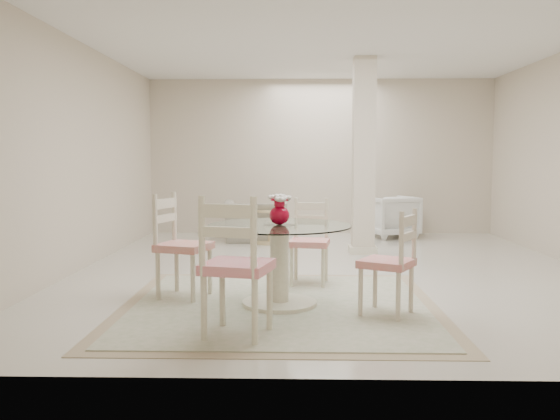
{
  "coord_description": "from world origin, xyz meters",
  "views": [
    {
      "loc": [
        -0.46,
        -6.96,
        1.32
      ],
      "look_at": [
        -0.59,
        -1.55,
        0.85
      ],
      "focal_mm": 38.0,
      "sensor_mm": 36.0,
      "label": 1
    }
  ],
  "objects_px": {
    "dining_table": "(279,265)",
    "dining_chair_west": "(177,238)",
    "side_table": "(270,228)",
    "red_vase": "(280,210)",
    "recliner_taupe": "(255,221)",
    "dining_chair_south": "(234,256)",
    "armchair_white": "(391,216)",
    "column": "(364,156)",
    "dining_chair_east": "(394,255)",
    "dining_chair_north": "(310,235)"
  },
  "relations": [
    {
      "from": "dining_chair_west",
      "to": "recliner_taupe",
      "type": "relative_size",
      "value": 1.11
    },
    {
      "from": "dining_chair_south",
      "to": "recliner_taupe",
      "type": "relative_size",
      "value": 1.19
    },
    {
      "from": "dining_chair_south",
      "to": "armchair_white",
      "type": "distance_m",
      "value": 6.05
    },
    {
      "from": "red_vase",
      "to": "recliner_taupe",
      "type": "distance_m",
      "value": 4.3
    },
    {
      "from": "red_vase",
      "to": "dining_chair_east",
      "type": "bearing_deg",
      "value": -18.3
    },
    {
      "from": "red_vase",
      "to": "dining_chair_south",
      "type": "height_order",
      "value": "dining_chair_south"
    },
    {
      "from": "dining_chair_east",
      "to": "side_table",
      "type": "height_order",
      "value": "dining_chair_east"
    },
    {
      "from": "armchair_white",
      "to": "dining_chair_west",
      "type": "bearing_deg",
      "value": 37.76
    },
    {
      "from": "dining_chair_north",
      "to": "armchair_white",
      "type": "height_order",
      "value": "dining_chair_north"
    },
    {
      "from": "dining_chair_east",
      "to": "red_vase",
      "type": "bearing_deg",
      "value": -79.13
    },
    {
      "from": "dining_chair_east",
      "to": "dining_chair_west",
      "type": "relative_size",
      "value": 0.91
    },
    {
      "from": "dining_chair_south",
      "to": "recliner_taupe",
      "type": "xyz_separation_m",
      "value": [
        -0.2,
        5.21,
        -0.3
      ]
    },
    {
      "from": "dining_table",
      "to": "dining_chair_north",
      "type": "height_order",
      "value": "dining_chair_north"
    },
    {
      "from": "dining_chair_north",
      "to": "red_vase",
      "type": "bearing_deg",
      "value": -98.7
    },
    {
      "from": "dining_chair_east",
      "to": "dining_chair_west",
      "type": "distance_m",
      "value": 2.04
    },
    {
      "from": "red_vase",
      "to": "side_table",
      "type": "height_order",
      "value": "red_vase"
    },
    {
      "from": "dining_chair_south",
      "to": "armchair_white",
      "type": "bearing_deg",
      "value": -96.53
    },
    {
      "from": "column",
      "to": "dining_chair_north",
      "type": "distance_m",
      "value": 2.38
    },
    {
      "from": "column",
      "to": "dining_chair_west",
      "type": "height_order",
      "value": "column"
    },
    {
      "from": "dining_table",
      "to": "red_vase",
      "type": "height_order",
      "value": "red_vase"
    },
    {
      "from": "dining_chair_east",
      "to": "armchair_white",
      "type": "bearing_deg",
      "value": -159.68
    },
    {
      "from": "dining_table",
      "to": "dining_chair_west",
      "type": "xyz_separation_m",
      "value": [
        -0.97,
        0.31,
        0.2
      ]
    },
    {
      "from": "dining_table",
      "to": "dining_chair_west",
      "type": "distance_m",
      "value": 1.04
    },
    {
      "from": "dining_chair_north",
      "to": "dining_chair_south",
      "type": "xyz_separation_m",
      "value": [
        -0.6,
        -1.95,
        0.09
      ]
    },
    {
      "from": "column",
      "to": "dining_chair_west",
      "type": "relative_size",
      "value": 2.46
    },
    {
      "from": "red_vase",
      "to": "dining_chair_east",
      "type": "height_order",
      "value": "red_vase"
    },
    {
      "from": "dining_chair_east",
      "to": "recliner_taupe",
      "type": "distance_m",
      "value": 4.79
    },
    {
      "from": "recliner_taupe",
      "to": "armchair_white",
      "type": "relative_size",
      "value": 1.27
    },
    {
      "from": "dining_chair_west",
      "to": "red_vase",
      "type": "bearing_deg",
      "value": -90.35
    },
    {
      "from": "dining_chair_west",
      "to": "dining_table",
      "type": "bearing_deg",
      "value": -90.35
    },
    {
      "from": "dining_chair_north",
      "to": "side_table",
      "type": "xyz_separation_m",
      "value": [
        -0.54,
        2.98,
        -0.28
      ]
    },
    {
      "from": "dining_chair_east",
      "to": "recliner_taupe",
      "type": "bearing_deg",
      "value": -133.03
    },
    {
      "from": "recliner_taupe",
      "to": "red_vase",
      "type": "bearing_deg",
      "value": 92.41
    },
    {
      "from": "dining_table",
      "to": "dining_chair_north",
      "type": "xyz_separation_m",
      "value": [
        0.3,
        0.97,
        0.15
      ]
    },
    {
      "from": "recliner_taupe",
      "to": "dining_table",
      "type": "bearing_deg",
      "value": 92.4
    },
    {
      "from": "dining_chair_north",
      "to": "dining_chair_east",
      "type": "bearing_deg",
      "value": -54.42
    },
    {
      "from": "dining_chair_south",
      "to": "recliner_taupe",
      "type": "bearing_deg",
      "value": -74.57
    },
    {
      "from": "red_vase",
      "to": "column",
      "type": "bearing_deg",
      "value": 70.38
    },
    {
      "from": "dining_chair_east",
      "to": "side_table",
      "type": "xyz_separation_m",
      "value": [
        -1.21,
        4.26,
        -0.28
      ]
    },
    {
      "from": "red_vase",
      "to": "dining_chair_west",
      "type": "relative_size",
      "value": 0.25
    },
    {
      "from": "red_vase",
      "to": "armchair_white",
      "type": "height_order",
      "value": "red_vase"
    },
    {
      "from": "dining_table",
      "to": "side_table",
      "type": "xyz_separation_m",
      "value": [
        -0.25,
        3.95,
        -0.13
      ]
    },
    {
      "from": "column",
      "to": "dining_table",
      "type": "bearing_deg",
      "value": -109.64
    },
    {
      "from": "recliner_taupe",
      "to": "dining_chair_west",
      "type": "bearing_deg",
      "value": 78.79
    },
    {
      "from": "recliner_taupe",
      "to": "column",
      "type": "bearing_deg",
      "value": 138.99
    },
    {
      "from": "column",
      "to": "armchair_white",
      "type": "distance_m",
      "value": 2.04
    },
    {
      "from": "column",
      "to": "side_table",
      "type": "xyz_separation_m",
      "value": [
        -1.34,
        0.89,
        -1.11
      ]
    },
    {
      "from": "dining_table",
      "to": "side_table",
      "type": "relative_size",
      "value": 2.42
    },
    {
      "from": "dining_chair_south",
      "to": "column",
      "type": "bearing_deg",
      "value": -95.78
    },
    {
      "from": "dining_chair_west",
      "to": "armchair_white",
      "type": "relative_size",
      "value": 1.42
    }
  ]
}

